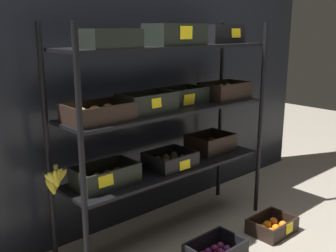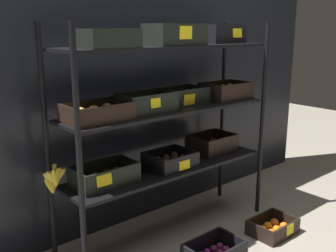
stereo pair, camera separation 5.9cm
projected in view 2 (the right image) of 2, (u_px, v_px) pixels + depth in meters
ground_plane at (168, 232)px, 2.81m from camera, size 10.00×10.00×0.00m
storefront_wall at (132, 79)px, 2.85m from camera, size 3.92×0.12×2.12m
display_rack at (167, 108)px, 2.59m from camera, size 1.65×0.43×1.45m
crate_ground_tangerine at (273, 228)px, 2.79m from camera, size 0.32×0.24×0.11m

